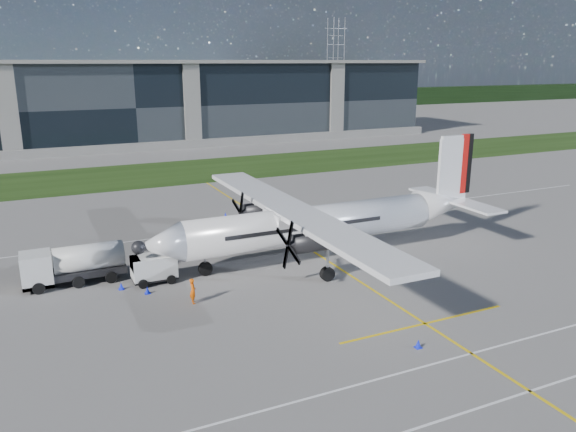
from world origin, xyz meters
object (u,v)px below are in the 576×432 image
at_px(baggage_tug, 154,269).
at_px(safety_cone_nose_stbd, 150,272).
at_px(safety_cone_fwd, 121,286).
at_px(safety_cone_nose_port, 147,290).
at_px(turboprop_aircraft, 324,202).
at_px(ground_crew_person, 193,289).
at_px(fuel_tanker_truck, 66,266).
at_px(safety_cone_portwing, 418,344).
at_px(pylon_east, 335,62).
at_px(safety_cone_stbdwing, 226,215).

relative_size(baggage_tug, safety_cone_nose_stbd, 6.63).
bearing_deg(safety_cone_fwd, safety_cone_nose_port, -44.99).
bearing_deg(turboprop_aircraft, ground_crew_person, -159.88).
bearing_deg(turboprop_aircraft, safety_cone_nose_port, -173.73).
bearing_deg(fuel_tanker_truck, baggage_tug, -20.80).
distance_m(safety_cone_nose_port, safety_cone_fwd, 2.14).
height_order(safety_cone_portwing, safety_cone_nose_stbd, same).
relative_size(safety_cone_nose_stbd, safety_cone_nose_port, 1.00).
distance_m(pylon_east, safety_cone_stbdwing, 154.35).
xyz_separation_m(pylon_east, safety_cone_nose_port, (-96.40, -144.26, -14.75)).
bearing_deg(safety_cone_nose_port, turboprop_aircraft, 6.27).
bearing_deg(safety_cone_nose_stbd, baggage_tug, -87.49).
relative_size(turboprop_aircraft, ground_crew_person, 15.63).
bearing_deg(pylon_east, safety_cone_fwd, -124.45).
relative_size(fuel_tanker_truck, safety_cone_nose_stbd, 14.76).
xyz_separation_m(pylon_east, safety_cone_fwd, (-97.92, -142.75, -14.75)).
bearing_deg(ground_crew_person, safety_cone_nose_port, 43.43).
relative_size(safety_cone_portwing, safety_cone_stbdwing, 1.00).
bearing_deg(ground_crew_person, pylon_east, -29.74).
bearing_deg(pylon_east, safety_cone_portwing, -118.03).
bearing_deg(ground_crew_person, safety_cone_portwing, -136.04).
height_order(pylon_east, baggage_tug, pylon_east).
relative_size(safety_cone_nose_stbd, safety_cone_stbdwing, 1.00).
bearing_deg(baggage_tug, safety_cone_fwd, -169.75).
height_order(safety_cone_nose_stbd, safety_cone_stbdwing, same).
height_order(safety_cone_fwd, safety_cone_stbdwing, same).
distance_m(fuel_tanker_truck, safety_cone_fwd, 4.36).
relative_size(pylon_east, ground_crew_person, 15.19).
distance_m(pylon_east, safety_cone_fwd, 173.73).
xyz_separation_m(ground_crew_person, safety_cone_portwing, (9.73, -11.14, -0.74)).
distance_m(turboprop_aircraft, baggage_tug, 14.11).
relative_size(baggage_tug, safety_cone_stbdwing, 6.63).
bearing_deg(pylon_east, safety_cone_stbdwing, -123.67).
distance_m(turboprop_aircraft, safety_cone_stbdwing, 15.78).
bearing_deg(safety_cone_nose_port, fuel_tanker_truck, 139.41).
height_order(ground_crew_person, safety_cone_nose_port, ground_crew_person).
height_order(pylon_east, safety_cone_portwing, pylon_east).
xyz_separation_m(safety_cone_portwing, safety_cone_stbdwing, (-0.94, 30.37, 0.00)).
relative_size(safety_cone_nose_stbd, safety_cone_fwd, 1.00).
bearing_deg(safety_cone_stbdwing, pylon_east, 56.33).
relative_size(ground_crew_person, safety_cone_portwing, 3.95).
xyz_separation_m(safety_cone_nose_stbd, safety_cone_nose_port, (-0.84, -3.41, 0.00)).
distance_m(turboprop_aircraft, safety_cone_nose_port, 15.27).
distance_m(pylon_east, fuel_tanker_truck, 173.40).
xyz_separation_m(ground_crew_person, safety_cone_nose_port, (-2.43, 2.84, -0.74)).
height_order(safety_cone_portwing, safety_cone_nose_port, same).
height_order(fuel_tanker_truck, ground_crew_person, fuel_tanker_truck).
xyz_separation_m(pylon_east, baggage_tug, (-95.49, -142.31, -14.01)).
distance_m(safety_cone_fwd, safety_cone_stbdwing, 19.58).
bearing_deg(safety_cone_stbdwing, baggage_tug, -125.53).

